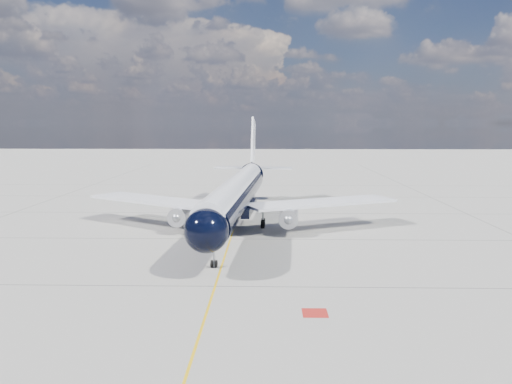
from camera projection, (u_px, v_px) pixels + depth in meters
ground at (241, 207)px, 70.99m from camera, size 320.00×320.00×0.00m
taxiway_centerline at (239, 213)px, 66.03m from camera, size 0.16×160.00×0.01m
red_marking at (315, 313)px, 31.21m from camera, size 1.60×1.60×0.01m
main_airliner at (238, 193)px, 56.43m from camera, size 36.30×44.26×12.78m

